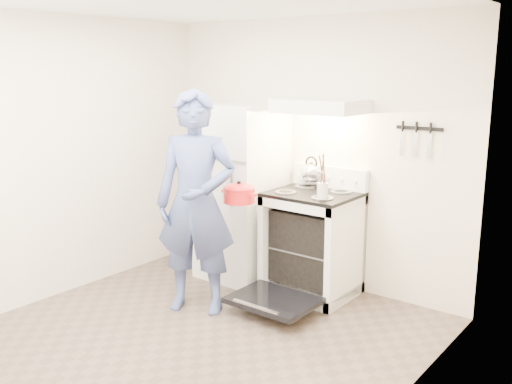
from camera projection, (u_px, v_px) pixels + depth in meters
floor at (180, 345)px, 4.28m from camera, size 3.60×3.60×0.00m
back_wall at (312, 153)px, 5.40m from camera, size 3.20×0.02×2.50m
refrigerator at (241, 192)px, 5.56m from camera, size 0.70×0.70×1.70m
stove_body at (312, 245)px, 5.18m from camera, size 0.76×0.65×0.92m
cooktop at (313, 194)px, 5.08m from camera, size 0.76×0.65×0.03m
backsplash at (330, 177)px, 5.28m from camera, size 0.76×0.07×0.20m
oven_door at (274, 300)px, 4.79m from camera, size 0.70×0.54×0.04m
oven_rack at (312, 247)px, 5.19m from camera, size 0.60×0.52×0.01m
range_hood at (320, 106)px, 4.97m from camera, size 0.76×0.50×0.12m
knife_strip at (419, 128)px, 4.70m from camera, size 0.40×0.02×0.03m
pizza_stone at (310, 242)px, 5.28m from camera, size 0.34×0.34×0.02m
tea_kettle at (311, 171)px, 5.32m from camera, size 0.23×0.19×0.28m
utensil_jar at (322, 191)px, 4.71m from camera, size 0.11×0.11×0.13m
person at (196, 203)px, 4.74m from camera, size 0.81×0.71×1.87m
dutch_oven at (239, 195)px, 4.83m from camera, size 0.34×0.27×0.22m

